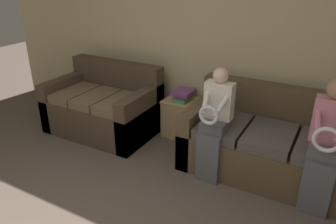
# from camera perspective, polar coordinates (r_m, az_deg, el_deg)

# --- Properties ---
(wall_back) EXTENTS (6.69, 0.06, 2.55)m
(wall_back) POSITION_cam_1_polar(r_m,az_deg,el_deg) (4.19, 6.55, 12.60)
(wall_back) COLOR #C6B789
(wall_back) RESTS_ON ground_plane
(couch_main) EXTENTS (1.83, 0.93, 0.89)m
(couch_main) POSITION_cam_1_polar(r_m,az_deg,el_deg) (3.76, 17.50, -5.44)
(couch_main) COLOR brown
(couch_main) RESTS_ON ground_plane
(couch_side) EXTENTS (1.42, 0.91, 0.90)m
(couch_side) POSITION_cam_1_polar(r_m,az_deg,el_deg) (4.55, -11.05, 0.75)
(couch_side) COLOR #473828
(couch_side) RESTS_ON ground_plane
(child_left_seated) EXTENTS (0.30, 0.37, 1.19)m
(child_left_seated) POSITION_cam_1_polar(r_m,az_deg,el_deg) (3.39, 8.13, -1.52)
(child_left_seated) COLOR #56565B
(child_left_seated) RESTS_ON ground_plane
(child_right_seated) EXTENTS (0.31, 0.38, 1.25)m
(child_right_seated) POSITION_cam_1_polar(r_m,az_deg,el_deg) (3.21, 25.87, -4.67)
(child_right_seated) COLOR #56565B
(child_right_seated) RESTS_ON ground_plane
(side_shelf) EXTENTS (0.49, 0.42, 0.51)m
(side_shelf) POSITION_cam_1_polar(r_m,az_deg,el_deg) (4.35, 2.65, -0.92)
(side_shelf) COLOR tan
(side_shelf) RESTS_ON ground_plane
(book_stack) EXTENTS (0.23, 0.30, 0.13)m
(book_stack) POSITION_cam_1_polar(r_m,az_deg,el_deg) (4.23, 2.70, 3.03)
(book_stack) COLOR #3D8451
(book_stack) RESTS_ON side_shelf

